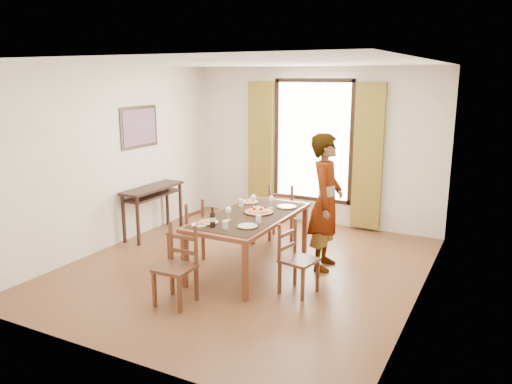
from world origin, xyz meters
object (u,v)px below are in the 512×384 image
at_px(console_table, 153,194).
at_px(man, 326,202).
at_px(pasta_platter, 259,209).
at_px(dining_table, 250,219).

xyz_separation_m(console_table, man, (2.97, -0.09, 0.23)).
bearing_deg(console_table, pasta_platter, -12.42).
relative_size(dining_table, pasta_platter, 4.84).
distance_m(console_table, man, 2.98).
bearing_deg(console_table, man, -1.70).
relative_size(man, pasta_platter, 4.56).
xyz_separation_m(dining_table, man, (0.87, 0.51, 0.22)).
xyz_separation_m(dining_table, pasta_platter, (0.07, 0.12, 0.11)).
relative_size(console_table, pasta_platter, 3.00).
bearing_deg(man, console_table, 80.95).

